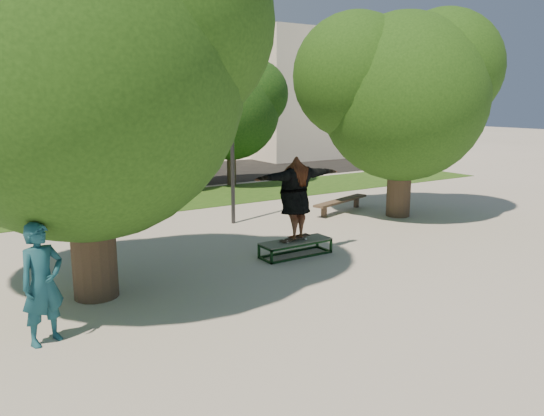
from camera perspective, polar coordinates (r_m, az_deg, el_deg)
ground at (r=11.72m, az=3.42°, el=-6.93°), size 120.00×120.00×0.00m
grass_strip at (r=20.29m, az=-10.32°, el=0.86°), size 30.00×4.00×0.02m
asphalt_strip at (r=26.06m, az=-17.91°, el=2.82°), size 40.00×8.00×0.01m
tree_left at (r=10.32m, az=-20.57°, el=14.79°), size 6.96×5.95×7.12m
tree_right at (r=17.37m, az=13.59°, el=12.51°), size 6.24×5.33×6.51m
bg_tree_mid at (r=21.73m, az=-18.58°, el=11.78°), size 5.76×4.92×6.24m
bg_tree_right at (r=23.29m, az=-4.71°, el=10.98°), size 5.04×4.31×5.43m
lamppost at (r=15.89m, az=-4.34°, el=9.50°), size 0.25×0.15×6.11m
side_building at (r=39.53m, az=5.70°, el=11.93°), size 15.00×10.00×8.00m
grind_box at (r=12.89m, az=2.56°, el=-4.31°), size 1.80×0.60×0.38m
skater_rig at (r=12.59m, az=2.52°, el=1.13°), size 2.44×0.75×2.04m
bystander at (r=8.89m, az=-23.47°, el=-7.47°), size 0.82×0.68×1.92m
bench at (r=17.96m, az=7.43°, el=0.69°), size 2.76×1.20×0.43m
car_dark at (r=24.05m, az=-22.35°, el=3.50°), size 1.70×4.31×1.40m
car_grey at (r=25.66m, az=-20.29°, el=4.13°), size 3.29×5.46×1.42m
car_silver_b at (r=25.84m, az=-13.91°, el=4.57°), size 2.42×5.09×1.43m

